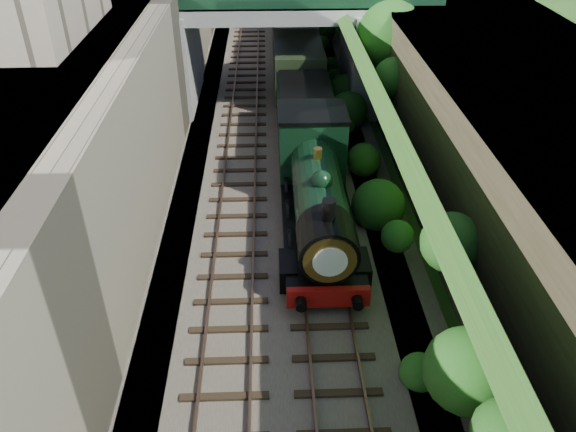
{
  "coord_description": "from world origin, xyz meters",
  "views": [
    {
      "loc": [
        -0.61,
        -8.29,
        13.13
      ],
      "look_at": [
        0.0,
        7.92,
        2.32
      ],
      "focal_mm": 35.0,
      "sensor_mm": 36.0,
      "label": 1
    }
  ],
  "objects": [
    {
      "name": "tree",
      "position": [
        5.91,
        20.98,
        4.65
      ],
      "size": [
        3.6,
        3.8,
        6.6
      ],
      "color": "black",
      "rests_on": "ground"
    },
    {
      "name": "tender",
      "position": [
        1.2,
        17.53,
        1.62
      ],
      "size": [
        2.7,
        6.0,
        3.05
      ],
      "color": "black",
      "rests_on": "trackbed"
    },
    {
      "name": "embankment_slope",
      "position": [
        4.94,
        17.88,
        2.66
      ],
      "size": [
        4.61,
        90.0,
        6.43
      ],
      "color": "#1E4714",
      "rests_on": "ground"
    },
    {
      "name": "locomotive",
      "position": [
        1.2,
        10.16,
        1.89
      ],
      "size": [
        3.1,
        10.22,
        3.83
      ],
      "color": "black",
      "rests_on": "trackbed"
    },
    {
      "name": "retaining_wall",
      "position": [
        -5.5,
        20.0,
        3.5
      ],
      "size": [
        1.0,
        90.0,
        7.0
      ],
      "primitive_type": "cube",
      "color": "#756B56",
      "rests_on": "ground"
    },
    {
      "name": "track_left",
      "position": [
        -2.0,
        20.0,
        0.25
      ],
      "size": [
        2.5,
        90.0,
        0.2
      ],
      "color": "black",
      "rests_on": "trackbed"
    },
    {
      "name": "track_right",
      "position": [
        1.2,
        20.0,
        0.25
      ],
      "size": [
        2.5,
        90.0,
        0.2
      ],
      "color": "black",
      "rests_on": "trackbed"
    },
    {
      "name": "street_plateau_right",
      "position": [
        9.5,
        20.0,
        3.12
      ],
      "size": [
        8.0,
        90.0,
        6.25
      ],
      "primitive_type": "cube",
      "color": "#262628",
      "rests_on": "ground"
    },
    {
      "name": "street_plateau_left",
      "position": [
        -9.0,
        20.0,
        3.5
      ],
      "size": [
        6.0,
        90.0,
        7.0
      ],
      "primitive_type": "cube",
      "color": "#262628",
      "rests_on": "ground"
    },
    {
      "name": "trackbed",
      "position": [
        0.0,
        20.0,
        0.1
      ],
      "size": [
        10.0,
        90.0,
        0.2
      ],
      "primitive_type": "cube",
      "color": "#473F38",
      "rests_on": "ground"
    },
    {
      "name": "road_bridge",
      "position": [
        0.94,
        24.0,
        4.08
      ],
      "size": [
        16.0,
        6.4,
        7.25
      ],
      "color": "gray",
      "rests_on": "ground"
    },
    {
      "name": "coach_front",
      "position": [
        1.2,
        30.13,
        2.05
      ],
      "size": [
        2.9,
        18.0,
        3.7
      ],
      "color": "black",
      "rests_on": "trackbed"
    }
  ]
}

